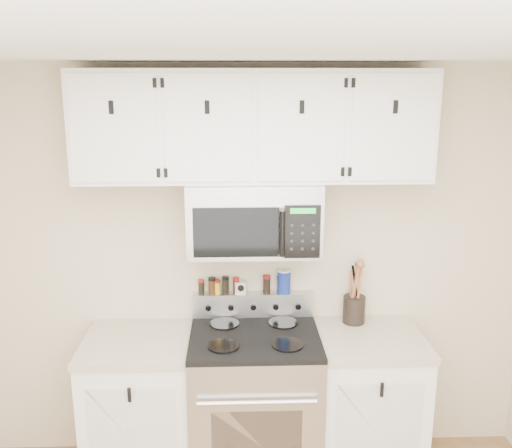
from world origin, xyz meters
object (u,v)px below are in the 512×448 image
at_px(range, 255,405).
at_px(salt_canister, 284,281).
at_px(microwave, 254,217).
at_px(utensil_crock, 354,307).

distance_m(range, salt_canister, 0.77).
height_order(microwave, salt_canister, microwave).
height_order(utensil_crock, salt_canister, utensil_crock).
bearing_deg(utensil_crock, microwave, -171.87).
distance_m(microwave, salt_canister, 0.52).
bearing_deg(range, microwave, 89.77).
bearing_deg(microwave, range, -90.23).
xyz_separation_m(range, microwave, (0.00, 0.13, 1.14)).
xyz_separation_m(microwave, utensil_crock, (0.63, 0.09, -0.61)).
relative_size(microwave, utensil_crock, 1.89).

